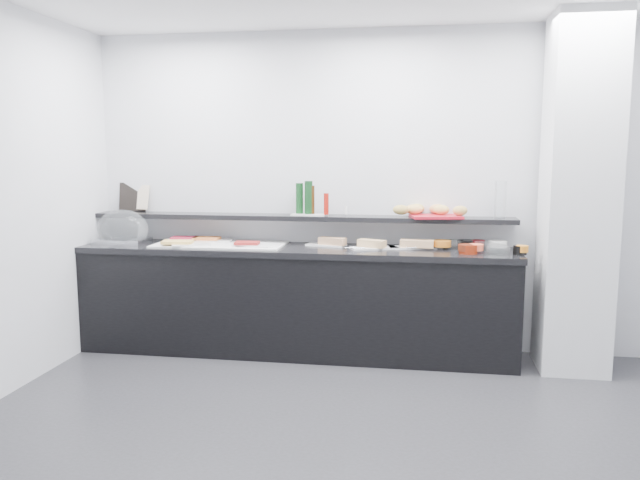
# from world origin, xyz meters

# --- Properties ---
(ground) EXTENTS (5.00, 5.00, 0.00)m
(ground) POSITION_xyz_m (0.00, 0.00, 0.00)
(ground) COLOR #2D2D30
(ground) RESTS_ON ground
(back_wall) EXTENTS (5.00, 0.02, 2.70)m
(back_wall) POSITION_xyz_m (0.00, 2.00, 1.35)
(back_wall) COLOR silver
(back_wall) RESTS_ON ground
(column) EXTENTS (0.50, 0.50, 2.70)m
(column) POSITION_xyz_m (1.50, 1.65, 1.35)
(column) COLOR silver
(column) RESTS_ON ground
(buffet_cabinet) EXTENTS (3.60, 0.60, 0.85)m
(buffet_cabinet) POSITION_xyz_m (-0.70, 1.70, 0.42)
(buffet_cabinet) COLOR black
(buffet_cabinet) RESTS_ON ground
(counter_top) EXTENTS (3.62, 0.62, 0.05)m
(counter_top) POSITION_xyz_m (-0.70, 1.70, 0.88)
(counter_top) COLOR black
(counter_top) RESTS_ON buffet_cabinet
(wall_shelf) EXTENTS (3.60, 0.25, 0.04)m
(wall_shelf) POSITION_xyz_m (-0.70, 1.88, 1.13)
(wall_shelf) COLOR black
(wall_shelf) RESTS_ON back_wall
(cloche_base) EXTENTS (0.44, 0.30, 0.04)m
(cloche_base) POSITION_xyz_m (-2.24, 1.72, 0.92)
(cloche_base) COLOR silver
(cloche_base) RESTS_ON counter_top
(cloche_dome) EXTENTS (0.47, 0.32, 0.34)m
(cloche_dome) POSITION_xyz_m (-2.21, 1.68, 1.03)
(cloche_dome) COLOR white
(cloche_dome) RESTS_ON cloche_base
(linen_runner) EXTENTS (1.09, 0.52, 0.01)m
(linen_runner) POSITION_xyz_m (-1.35, 1.71, 0.91)
(linen_runner) COLOR silver
(linen_runner) RESTS_ON counter_top
(platter_meat_a) EXTENTS (0.29, 0.21, 0.01)m
(platter_meat_a) POSITION_xyz_m (-1.72, 1.78, 0.92)
(platter_meat_a) COLOR white
(platter_meat_a) RESTS_ON linen_runner
(food_meat_a) EXTENTS (0.24, 0.17, 0.02)m
(food_meat_a) POSITION_xyz_m (-1.70, 1.80, 0.94)
(food_meat_a) COLOR maroon
(food_meat_a) RESTS_ON platter_meat_a
(platter_salmon) EXTENTS (0.32, 0.23, 0.01)m
(platter_salmon) POSITION_xyz_m (-1.44, 1.84, 0.92)
(platter_salmon) COLOR silver
(platter_salmon) RESTS_ON linen_runner
(food_salmon) EXTENTS (0.23, 0.15, 0.02)m
(food_salmon) POSITION_xyz_m (-1.51, 1.81, 0.94)
(food_salmon) COLOR orange
(food_salmon) RESTS_ON platter_salmon
(platter_cheese) EXTENTS (0.38, 0.32, 0.01)m
(platter_cheese) POSITION_xyz_m (-1.56, 1.58, 0.92)
(platter_cheese) COLOR white
(platter_cheese) RESTS_ON linen_runner
(food_cheese) EXTENTS (0.27, 0.19, 0.02)m
(food_cheese) POSITION_xyz_m (-1.67, 1.56, 0.94)
(food_cheese) COLOR #ECBC5C
(food_cheese) RESTS_ON platter_cheese
(platter_meat_b) EXTENTS (0.39, 0.30, 0.01)m
(platter_meat_b) POSITION_xyz_m (-1.02, 1.64, 0.92)
(platter_meat_b) COLOR white
(platter_meat_b) RESTS_ON linen_runner
(food_meat_b) EXTENTS (0.20, 0.14, 0.02)m
(food_meat_b) POSITION_xyz_m (-1.08, 1.59, 0.94)
(food_meat_b) COLOR maroon
(food_meat_b) RESTS_ON platter_meat_b
(sandwich_plate_left) EXTENTS (0.35, 0.20, 0.01)m
(sandwich_plate_left) POSITION_xyz_m (-0.46, 1.81, 0.91)
(sandwich_plate_left) COLOR white
(sandwich_plate_left) RESTS_ON counter_top
(sandwich_food_left) EXTENTS (0.24, 0.15, 0.06)m
(sandwich_food_left) POSITION_xyz_m (-0.40, 1.79, 0.94)
(sandwich_food_left) COLOR tan
(sandwich_food_left) RESTS_ON sandwich_plate_left
(tongs_left) EXTENTS (0.16, 0.03, 0.01)m
(tongs_left) POSITION_xyz_m (-0.40, 1.77, 0.92)
(tongs_left) COLOR #ABADB1
(tongs_left) RESTS_ON sandwich_plate_left
(sandwich_plate_mid) EXTENTS (0.42, 0.29, 0.01)m
(sandwich_plate_mid) POSITION_xyz_m (-0.04, 1.71, 0.91)
(sandwich_plate_mid) COLOR silver
(sandwich_plate_mid) RESTS_ON counter_top
(sandwich_food_mid) EXTENTS (0.24, 0.17, 0.06)m
(sandwich_food_mid) POSITION_xyz_m (-0.06, 1.71, 0.94)
(sandwich_food_mid) COLOR tan
(sandwich_food_mid) RESTS_ON sandwich_plate_mid
(tongs_mid) EXTENTS (0.16, 0.03, 0.01)m
(tongs_mid) POSITION_xyz_m (-0.19, 1.62, 0.92)
(tongs_mid) COLOR #B7BABE
(tongs_mid) RESTS_ON sandwich_plate_mid
(sandwich_plate_right) EXTENTS (0.41, 0.24, 0.01)m
(sandwich_plate_right) POSITION_xyz_m (0.26, 1.80, 0.91)
(sandwich_plate_right) COLOR white
(sandwich_plate_right) RESTS_ON counter_top
(sandwich_food_right) EXTENTS (0.28, 0.12, 0.06)m
(sandwich_food_right) POSITION_xyz_m (0.30, 1.76, 0.94)
(sandwich_food_right) COLOR tan
(sandwich_food_right) RESTS_ON sandwich_plate_right
(tongs_right) EXTENTS (0.16, 0.05, 0.01)m
(tongs_right) POSITION_xyz_m (0.29, 1.71, 0.92)
(tongs_right) COLOR silver
(tongs_right) RESTS_ON sandwich_plate_right
(bowl_glass_fruit) EXTENTS (0.19, 0.19, 0.07)m
(bowl_glass_fruit) POSITION_xyz_m (0.59, 1.82, 0.94)
(bowl_glass_fruit) COLOR silver
(bowl_glass_fruit) RESTS_ON counter_top
(fill_glass_fruit) EXTENTS (0.15, 0.15, 0.05)m
(fill_glass_fruit) POSITION_xyz_m (0.50, 1.78, 0.95)
(fill_glass_fruit) COLOR orange
(fill_glass_fruit) RESTS_ON bowl_glass_fruit
(bowl_black_jam) EXTENTS (0.17, 0.17, 0.07)m
(bowl_black_jam) POSITION_xyz_m (0.69, 1.85, 0.94)
(bowl_black_jam) COLOR black
(bowl_black_jam) RESTS_ON counter_top
(fill_black_jam) EXTENTS (0.14, 0.14, 0.05)m
(fill_black_jam) POSITION_xyz_m (0.79, 1.85, 0.95)
(fill_black_jam) COLOR #5E0D12
(fill_black_jam) RESTS_ON bowl_black_jam
(bowl_glass_cream) EXTENTS (0.25, 0.25, 0.07)m
(bowl_glass_cream) POSITION_xyz_m (0.86, 1.80, 0.94)
(bowl_glass_cream) COLOR white
(bowl_glass_cream) RESTS_ON counter_top
(fill_glass_cream) EXTENTS (0.18, 0.18, 0.05)m
(fill_glass_cream) POSITION_xyz_m (0.94, 1.83, 0.95)
(fill_glass_cream) COLOR white
(fill_glass_cream) RESTS_ON bowl_glass_cream
(bowl_red_jam) EXTENTS (0.18, 0.18, 0.07)m
(bowl_red_jam) POSITION_xyz_m (0.69, 1.59, 0.94)
(bowl_red_jam) COLOR maroon
(bowl_red_jam) RESTS_ON counter_top
(fill_red_jam) EXTENTS (0.14, 0.14, 0.05)m
(fill_red_jam) POSITION_xyz_m (0.67, 1.58, 0.95)
(fill_red_jam) COLOR #541A0C
(fill_red_jam) RESTS_ON bowl_red_jam
(bowl_glass_salmon) EXTENTS (0.23, 0.23, 0.07)m
(bowl_glass_salmon) POSITION_xyz_m (0.92, 1.58, 0.94)
(bowl_glass_salmon) COLOR silver
(bowl_glass_salmon) RESTS_ON counter_top
(fill_glass_salmon) EXTENTS (0.12, 0.12, 0.05)m
(fill_glass_salmon) POSITION_xyz_m (0.76, 1.61, 0.95)
(fill_glass_salmon) COLOR #F25C3B
(fill_glass_salmon) RESTS_ON bowl_glass_salmon
(bowl_black_fruit) EXTENTS (0.12, 0.12, 0.07)m
(bowl_black_fruit) POSITION_xyz_m (1.08, 1.60, 0.94)
(bowl_black_fruit) COLOR black
(bowl_black_fruit) RESTS_ON counter_top
(fill_black_fruit) EXTENTS (0.11, 0.11, 0.05)m
(fill_black_fruit) POSITION_xyz_m (1.10, 1.59, 0.95)
(fill_black_fruit) COLOR orange
(fill_black_fruit) RESTS_ON bowl_black_fruit
(framed_print) EXTENTS (0.25, 0.10, 0.26)m
(framed_print) POSITION_xyz_m (-2.26, 1.99, 1.28)
(framed_print) COLOR black
(framed_print) RESTS_ON wall_shelf
(print_art) EXTENTS (0.18, 0.10, 0.22)m
(print_art) POSITION_xyz_m (-2.18, 1.98, 1.28)
(print_art) COLOR beige
(print_art) RESTS_ON framed_print
(condiment_tray) EXTENTS (0.31, 0.21, 0.01)m
(condiment_tray) POSITION_xyz_m (-0.61, 1.88, 1.16)
(condiment_tray) COLOR silver
(condiment_tray) RESTS_ON wall_shelf
(bottle_green_a) EXTENTS (0.07, 0.07, 0.26)m
(bottle_green_a) POSITION_xyz_m (-0.70, 1.90, 1.29)
(bottle_green_a) COLOR #103B17
(bottle_green_a) RESTS_ON condiment_tray
(bottle_brown) EXTENTS (0.06, 0.06, 0.24)m
(bottle_brown) POSITION_xyz_m (-0.59, 1.88, 1.28)
(bottle_brown) COLOR #311D09
(bottle_brown) RESTS_ON condiment_tray
(bottle_green_b) EXTENTS (0.09, 0.09, 0.28)m
(bottle_green_b) POSITION_xyz_m (-0.62, 1.87, 1.30)
(bottle_green_b) COLOR #0D3315
(bottle_green_b) RESTS_ON condiment_tray
(bottle_hot) EXTENTS (0.04, 0.04, 0.18)m
(bottle_hot) POSITION_xyz_m (-0.46, 1.84, 1.25)
(bottle_hot) COLOR #A6150B
(bottle_hot) RESTS_ON condiment_tray
(shaker_salt) EXTENTS (0.04, 0.04, 0.07)m
(shaker_salt) POSITION_xyz_m (-0.47, 1.91, 1.20)
(shaker_salt) COLOR white
(shaker_salt) RESTS_ON condiment_tray
(shaker_pepper) EXTENTS (0.03, 0.03, 0.07)m
(shaker_pepper) POSITION_xyz_m (-0.30, 1.89, 1.20)
(shaker_pepper) COLOR white
(shaker_pepper) RESTS_ON condiment_tray
(bread_tray) EXTENTS (0.45, 0.35, 0.02)m
(bread_tray) POSITION_xyz_m (0.45, 1.85, 1.16)
(bread_tray) COLOR #B61326
(bread_tray) RESTS_ON wall_shelf
(bread_roll_nw) EXTENTS (0.13, 0.09, 0.08)m
(bread_roll_nw) POSITION_xyz_m (0.29, 1.98, 1.21)
(bread_roll_nw) COLOR gold
(bread_roll_nw) RESTS_ON bread_tray
(bread_roll_ne) EXTENTS (0.17, 0.14, 0.08)m
(bread_roll_ne) POSITION_xyz_m (0.47, 1.96, 1.21)
(bread_roll_ne) COLOR tan
(bread_roll_ne) RESTS_ON bread_tray
(bread_roll_sw) EXTENTS (0.14, 0.09, 0.08)m
(bread_roll_sw) POSITION_xyz_m (0.16, 1.84, 1.21)
(bread_roll_sw) COLOR #AD8E42
(bread_roll_sw) RESTS_ON bread_tray
(bread_roll_se) EXTENTS (0.15, 0.12, 0.08)m
(bread_roll_se) POSITION_xyz_m (0.64, 1.84, 1.21)
(bread_roll_se) COLOR tan
(bread_roll_se) RESTS_ON bread_tray
(bread_roll_midw) EXTENTS (0.15, 0.10, 0.08)m
(bread_roll_midw) POSITION_xyz_m (0.27, 1.90, 1.21)
(bread_roll_midw) COLOR tan
(bread_roll_midw) RESTS_ON bread_tray
(bread_roll_mide) EXTENTS (0.15, 0.11, 0.08)m
(bread_roll_mide) POSITION_xyz_m (0.49, 1.90, 1.21)
(bread_roll_mide) COLOR gold
(bread_roll_mide) RESTS_ON bread_tray
(carafe) EXTENTS (0.12, 0.12, 0.30)m
(carafe) POSITION_xyz_m (0.96, 1.87, 1.30)
(carafe) COLOR silver
(carafe) RESTS_ON wall_shelf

